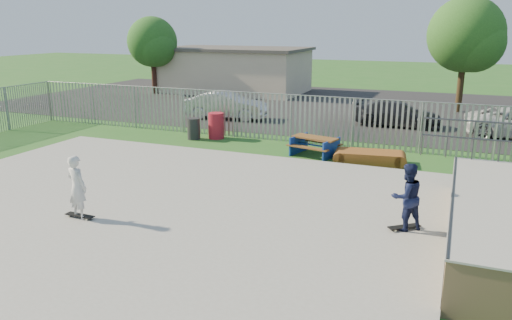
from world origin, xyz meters
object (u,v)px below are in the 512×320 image
at_px(trash_bin_grey, 194,129).
at_px(tree_left, 152,42).
at_px(skater_white, 77,187).
at_px(funbox, 370,157).
at_px(tree_mid, 466,35).
at_px(car_silver, 227,105).
at_px(picnic_table, 315,146).
at_px(car_dark, 397,114).
at_px(skater_navy, 407,197).
at_px(trash_bin_red, 216,126).

distance_m(trash_bin_grey, tree_left, 15.81).
bearing_deg(skater_white, funbox, -112.66).
bearing_deg(tree_mid, car_silver, -148.28).
distance_m(picnic_table, funbox, 2.14).
relative_size(car_silver, tree_mid, 0.67).
xyz_separation_m(trash_bin_grey, tree_mid, (10.44, 11.79, 3.79)).
xyz_separation_m(trash_bin_grey, car_dark, (7.76, 6.23, 0.17)).
bearing_deg(picnic_table, car_silver, 152.12).
height_order(picnic_table, skater_white, skater_white).
xyz_separation_m(funbox, skater_navy, (1.86, -6.08, 0.74)).
relative_size(trash_bin_red, skater_navy, 0.70).
distance_m(trash_bin_red, car_dark, 8.99).
xyz_separation_m(tree_left, tree_mid, (20.30, -0.16, 0.64)).
bearing_deg(trash_bin_grey, tree_left, 129.52).
distance_m(car_dark, tree_left, 18.77).
bearing_deg(tree_left, car_silver, -37.89).
distance_m(car_dark, skater_navy, 13.45).
relative_size(tree_left, skater_white, 3.36).
xyz_separation_m(funbox, trash_bin_grey, (-7.70, 1.01, 0.25)).
bearing_deg(car_dark, tree_mid, -26.42).
xyz_separation_m(tree_mid, skater_navy, (-0.88, -18.89, -3.30)).
bearing_deg(trash_bin_grey, picnic_table, -7.27).
xyz_separation_m(trash_bin_grey, skater_white, (2.03, -9.41, 0.49)).
xyz_separation_m(picnic_table, tree_left, (-15.45, 12.67, 3.25)).
relative_size(funbox, car_silver, 0.53).
relative_size(tree_mid, skater_navy, 3.95).
bearing_deg(funbox, trash_bin_grey, 164.29).
distance_m(trash_bin_grey, car_silver, 4.94).
relative_size(trash_bin_red, tree_mid, 0.18).
bearing_deg(picnic_table, skater_white, -98.77).
bearing_deg(trash_bin_grey, car_dark, 38.75).
relative_size(trash_bin_grey, skater_navy, 0.57).
height_order(trash_bin_grey, skater_navy, skater_navy).
relative_size(picnic_table, tree_mid, 0.31).
height_order(picnic_table, car_dark, car_dark).
height_order(trash_bin_red, tree_mid, tree_mid).
bearing_deg(picnic_table, trash_bin_grey, -173.80).
distance_m(picnic_table, skater_white, 9.42).
bearing_deg(trash_bin_red, funbox, -12.50).
bearing_deg(tree_left, skater_white, -60.91).
bearing_deg(trash_bin_red, car_silver, 109.90).
bearing_deg(car_silver, tree_mid, -65.40).
height_order(car_dark, tree_mid, tree_mid).
relative_size(picnic_table, trash_bin_grey, 2.15).
bearing_deg(trash_bin_red, skater_navy, -41.04).
bearing_deg(skater_navy, car_silver, -88.53).
xyz_separation_m(trash_bin_red, tree_left, (-10.68, 11.44, 3.05)).
relative_size(trash_bin_red, skater_white, 0.70).
xyz_separation_m(picnic_table, skater_white, (-3.56, -8.70, 0.59)).
distance_m(car_silver, skater_white, 14.55).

